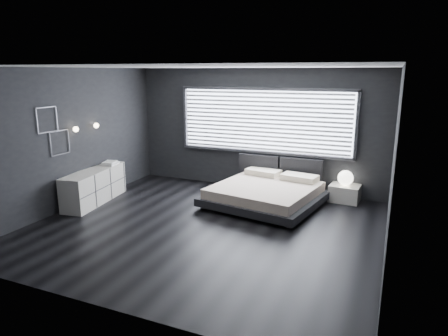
% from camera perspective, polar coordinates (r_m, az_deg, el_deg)
% --- Properties ---
extents(room, '(6.04, 6.00, 2.80)m').
position_cam_1_polar(room, '(6.87, -2.80, 2.50)').
color(room, black).
rests_on(room, ground).
extents(window, '(4.14, 0.09, 1.52)m').
position_cam_1_polar(window, '(9.25, 5.70, 6.67)').
color(window, white).
rests_on(window, ground).
extents(headboard, '(1.96, 0.16, 0.52)m').
position_cam_1_polar(headboard, '(9.26, 7.94, 0.07)').
color(headboard, black).
rests_on(headboard, ground).
extents(sconce_near, '(0.18, 0.11, 0.11)m').
position_cam_1_polar(sconce_near, '(8.53, -20.42, 5.22)').
color(sconce_near, silver).
rests_on(sconce_near, ground).
extents(sconce_far, '(0.18, 0.11, 0.11)m').
position_cam_1_polar(sconce_far, '(8.97, -17.80, 5.80)').
color(sconce_far, silver).
rests_on(sconce_far, ground).
extents(wall_art_upper, '(0.01, 0.48, 0.48)m').
position_cam_1_polar(wall_art_upper, '(8.15, -23.94, 6.32)').
color(wall_art_upper, '#47474C').
rests_on(wall_art_upper, ground).
extents(wall_art_lower, '(0.01, 0.48, 0.48)m').
position_cam_1_polar(wall_art_lower, '(8.38, -22.39, 3.38)').
color(wall_art_lower, '#47474C').
rests_on(wall_art_lower, ground).
extents(bed, '(2.46, 2.38, 0.56)m').
position_cam_1_polar(bed, '(8.37, 5.98, -3.57)').
color(bed, black).
rests_on(bed, ground).
extents(nightstand, '(0.65, 0.56, 0.36)m').
position_cam_1_polar(nightstand, '(8.97, 16.86, -3.44)').
color(nightstand, silver).
rests_on(nightstand, ground).
extents(orb_lamp, '(0.32, 0.32, 0.32)m').
position_cam_1_polar(orb_lamp, '(8.86, 16.97, -1.37)').
color(orb_lamp, white).
rests_on(orb_lamp, nightstand).
extents(dresser, '(0.74, 1.81, 0.70)m').
position_cam_1_polar(dresser, '(8.92, -18.00, -2.46)').
color(dresser, silver).
rests_on(dresser, ground).
extents(book_stack, '(0.35, 0.42, 0.08)m').
position_cam_1_polar(book_stack, '(9.21, -16.00, 0.67)').
color(book_stack, white).
rests_on(book_stack, dresser).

